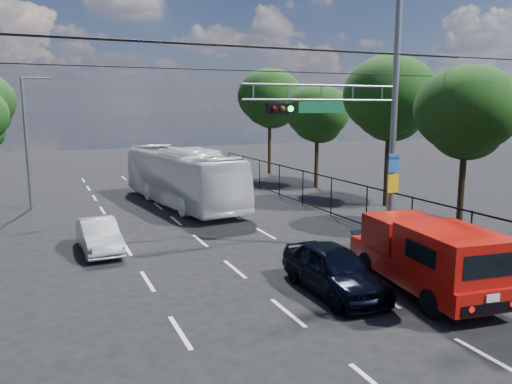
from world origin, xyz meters
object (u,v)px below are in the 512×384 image
navy_hatchback (334,269)px  white_bus (182,176)px  signal_mast (368,114)px  white_van (99,236)px  red_pickup (427,255)px

navy_hatchback → white_bus: size_ratio=0.37×
signal_mast → white_bus: size_ratio=0.82×
white_bus → white_van: white_bus is taller
signal_mast → white_van: signal_mast is taller
navy_hatchback → white_van: bearing=130.2°
red_pickup → navy_hatchback: bearing=157.3°
red_pickup → navy_hatchback: (-2.57, 1.08, -0.43)m
red_pickup → white_van: size_ratio=1.61×
navy_hatchback → white_van: (-5.96, 7.30, -0.11)m
signal_mast → navy_hatchback: (-3.33, -3.20, -4.51)m
white_bus → white_van: 9.53m
signal_mast → white_bus: (-3.90, 11.90, -3.63)m
red_pickup → white_bus: bearing=101.0°
signal_mast → red_pickup: 5.96m
signal_mast → white_bus: signal_mast is taller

